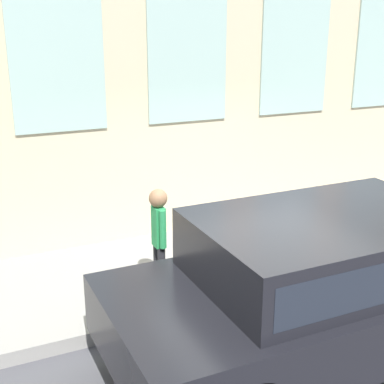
% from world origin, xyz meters
% --- Properties ---
extents(ground_plane, '(80.00, 80.00, 0.00)m').
position_xyz_m(ground_plane, '(0.00, 0.00, 0.00)').
color(ground_plane, '#47474C').
extents(sidewalk, '(2.38, 60.00, 0.17)m').
position_xyz_m(sidewalk, '(1.19, 0.00, 0.08)').
color(sidewalk, gray).
rests_on(sidewalk, ground_plane).
extents(fire_hydrant, '(0.37, 0.47, 0.88)m').
position_xyz_m(fire_hydrant, '(0.41, 0.41, 0.62)').
color(fire_hydrant, '#2D7260').
rests_on(fire_hydrant, sidewalk).
extents(person, '(0.33, 0.22, 1.36)m').
position_xyz_m(person, '(0.48, 1.24, 0.99)').
color(person, '#232328').
rests_on(person, sidewalk).
extents(parked_truck_charcoal_near, '(1.94, 4.26, 1.60)m').
position_xyz_m(parked_truck_charcoal_near, '(-1.21, 0.16, 0.94)').
color(parked_truck_charcoal_near, black).
rests_on(parked_truck_charcoal_near, ground_plane).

